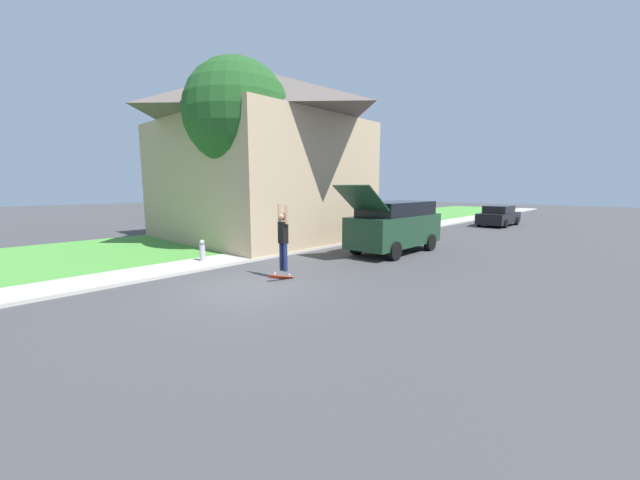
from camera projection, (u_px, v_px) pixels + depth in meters
ground_plane at (246, 288)px, 9.86m from camera, size 120.00×120.00×0.00m
lawn at (251, 237)px, 19.59m from camera, size 10.00×80.00×0.08m
sidewalk at (307, 246)px, 16.62m from camera, size 1.80×80.00×0.10m
house at (258, 153)px, 18.98m from camera, size 10.65×9.15×8.70m
lawn_tree_near at (237, 114)px, 14.76m from camera, size 4.39×4.39×7.91m
suv_parked at (395, 225)px, 15.08m from camera, size 2.04×5.48×2.85m
car_down_street at (499, 216)px, 25.76m from camera, size 1.91×4.52×1.45m
skateboarder at (283, 237)px, 10.60m from camera, size 0.41×0.23×2.00m
skateboard at (281, 277)px, 10.71m from camera, size 0.32×0.81×0.35m
fire_hydrant at (202, 251)px, 12.99m from camera, size 0.20×0.20×0.77m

